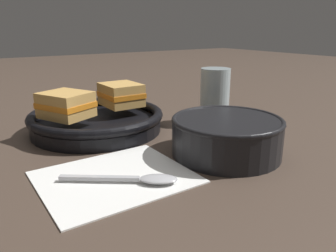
{
  "coord_description": "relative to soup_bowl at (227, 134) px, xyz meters",
  "views": [
    {
      "loc": [
        -0.25,
        -0.43,
        0.2
      ],
      "look_at": [
        0.05,
        0.03,
        0.03
      ],
      "focal_mm": 35.0,
      "sensor_mm": 36.0,
      "label": 1
    }
  ],
  "objects": [
    {
      "name": "sandwich_near_left",
      "position": [
        -0.19,
        0.22,
        0.03
      ],
      "size": [
        0.1,
        0.11,
        0.05
      ],
      "rotation": [
        0.0,
        0.0,
        5.17
      ],
      "color": "tan",
      "rests_on": "skillet"
    },
    {
      "name": "drinking_glass",
      "position": [
        0.11,
        0.15,
        0.02
      ],
      "size": [
        0.06,
        0.06,
        0.12
      ],
      "color": "silver",
      "rests_on": "ground_plane"
    },
    {
      "name": "skillet",
      "position": [
        -0.13,
        0.24,
        -0.01
      ],
      "size": [
        0.26,
        0.26,
        0.04
      ],
      "color": "black",
      "rests_on": "ground_plane"
    },
    {
      "name": "ground_plane",
      "position": [
        -0.11,
        0.06,
        -0.04
      ],
      "size": [
        4.0,
        4.0,
        0.0
      ],
      "primitive_type": "plane",
      "color": "#47382D"
    },
    {
      "name": "napkin",
      "position": [
        -0.19,
        0.02,
        -0.03
      ],
      "size": [
        0.2,
        0.17,
        0.0
      ],
      "color": "white",
      "rests_on": "ground_plane"
    },
    {
      "name": "soup_bowl",
      "position": [
        0.0,
        0.0,
        0.0
      ],
      "size": [
        0.18,
        0.18,
        0.06
      ],
      "color": "black",
      "rests_on": "ground_plane"
    },
    {
      "name": "spoon",
      "position": [
        -0.17,
        -0.02,
        -0.03
      ],
      "size": [
        0.14,
        0.11,
        0.01
      ],
      "rotation": [
        0.0,
        0.0,
        -0.62
      ],
      "color": "#B7B7BC",
      "rests_on": "napkin"
    },
    {
      "name": "sandwich_near_right",
      "position": [
        -0.07,
        0.25,
        0.03
      ],
      "size": [
        0.08,
        0.09,
        0.05
      ],
      "rotation": [
        0.0,
        0.0,
        7.87
      ],
      "color": "tan",
      "rests_on": "skillet"
    }
  ]
}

